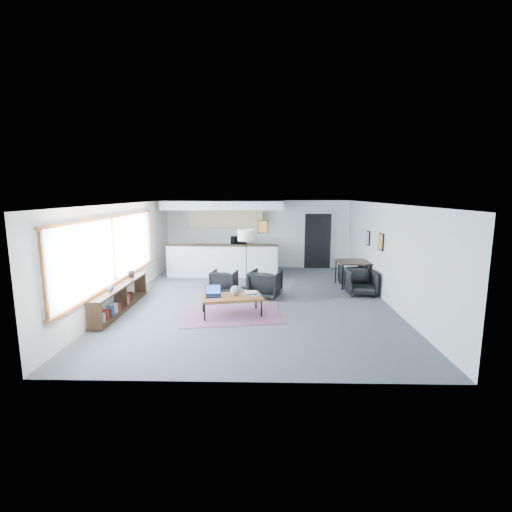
{
  "coord_description": "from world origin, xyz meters",
  "views": [
    {
      "loc": [
        0.27,
        -9.79,
        2.87
      ],
      "look_at": [
        0.02,
        0.4,
        1.14
      ],
      "focal_mm": 26.0,
      "sensor_mm": 36.0,
      "label": 1
    }
  ],
  "objects_px": {
    "dining_table": "(353,263)",
    "dining_chair_far": "(352,276)",
    "armchair_right": "(265,282)",
    "microwave": "(238,240)",
    "armchair_left": "(224,281)",
    "laptop": "(213,293)",
    "coffee_table": "(231,297)",
    "floor_lamp": "(246,237)",
    "ceramic_pot": "(236,291)",
    "dining_chair_near": "(361,283)",
    "book_stack": "(251,294)"
  },
  "relations": [
    {
      "from": "dining_table",
      "to": "microwave",
      "type": "distance_m",
      "value": 4.58
    },
    {
      "from": "armchair_left",
      "to": "floor_lamp",
      "type": "xyz_separation_m",
      "value": [
        0.62,
        0.59,
        1.2
      ]
    },
    {
      "from": "dining_table",
      "to": "microwave",
      "type": "relative_size",
      "value": 1.76
    },
    {
      "from": "coffee_table",
      "to": "armchair_right",
      "type": "relative_size",
      "value": 1.88
    },
    {
      "from": "dining_table",
      "to": "dining_chair_far",
      "type": "relative_size",
      "value": 1.63
    },
    {
      "from": "armchair_right",
      "to": "microwave",
      "type": "bearing_deg",
      "value": -57.97
    },
    {
      "from": "armchair_left",
      "to": "dining_chair_far",
      "type": "distance_m",
      "value": 4.02
    },
    {
      "from": "armchair_right",
      "to": "microwave",
      "type": "distance_m",
      "value": 4.09
    },
    {
      "from": "laptop",
      "to": "ceramic_pot",
      "type": "distance_m",
      "value": 0.53
    },
    {
      "from": "coffee_table",
      "to": "floor_lamp",
      "type": "xyz_separation_m",
      "value": [
        0.22,
        2.59,
        1.13
      ]
    },
    {
      "from": "floor_lamp",
      "to": "book_stack",
      "type": "bearing_deg",
      "value": -84.71
    },
    {
      "from": "coffee_table",
      "to": "dining_table",
      "type": "relative_size",
      "value": 1.56
    },
    {
      "from": "armchair_left",
      "to": "dining_table",
      "type": "height_order",
      "value": "dining_table"
    },
    {
      "from": "armchair_right",
      "to": "dining_table",
      "type": "height_order",
      "value": "armchair_right"
    },
    {
      "from": "book_stack",
      "to": "ceramic_pot",
      "type": "bearing_deg",
      "value": -172.9
    },
    {
      "from": "book_stack",
      "to": "armchair_right",
      "type": "height_order",
      "value": "armchair_right"
    },
    {
      "from": "dining_chair_far",
      "to": "microwave",
      "type": "bearing_deg",
      "value": -40.81
    },
    {
      "from": "dining_table",
      "to": "dining_chair_far",
      "type": "height_order",
      "value": "dining_table"
    },
    {
      "from": "laptop",
      "to": "dining_chair_near",
      "type": "height_order",
      "value": "laptop"
    },
    {
      "from": "laptop",
      "to": "dining_chair_near",
      "type": "distance_m",
      "value": 4.36
    },
    {
      "from": "coffee_table",
      "to": "armchair_left",
      "type": "xyz_separation_m",
      "value": [
        -0.4,
        2.0,
        -0.07
      ]
    },
    {
      "from": "armchair_left",
      "to": "dining_chair_far",
      "type": "relative_size",
      "value": 1.17
    },
    {
      "from": "book_stack",
      "to": "floor_lamp",
      "type": "bearing_deg",
      "value": 95.29
    },
    {
      "from": "laptop",
      "to": "ceramic_pot",
      "type": "relative_size",
      "value": 1.61
    },
    {
      "from": "floor_lamp",
      "to": "coffee_table",
      "type": "bearing_deg",
      "value": -94.92
    },
    {
      "from": "laptop",
      "to": "armchair_left",
      "type": "distance_m",
      "value": 2.0
    },
    {
      "from": "dining_chair_near",
      "to": "dining_chair_far",
      "type": "xyz_separation_m",
      "value": [
        0.0,
        1.06,
        -0.03
      ]
    },
    {
      "from": "laptop",
      "to": "floor_lamp",
      "type": "height_order",
      "value": "floor_lamp"
    },
    {
      "from": "microwave",
      "to": "ceramic_pot",
      "type": "bearing_deg",
      "value": -86.17
    },
    {
      "from": "floor_lamp",
      "to": "microwave",
      "type": "bearing_deg",
      "value": 98.7
    },
    {
      "from": "dining_chair_near",
      "to": "dining_table",
      "type": "bearing_deg",
      "value": 89.34
    },
    {
      "from": "laptop",
      "to": "armchair_left",
      "type": "bearing_deg",
      "value": 80.84
    },
    {
      "from": "ceramic_pot",
      "to": "armchair_left",
      "type": "height_order",
      "value": "armchair_left"
    },
    {
      "from": "floor_lamp",
      "to": "dining_table",
      "type": "height_order",
      "value": "floor_lamp"
    },
    {
      "from": "armchair_right",
      "to": "floor_lamp",
      "type": "distance_m",
      "value": 1.64
    },
    {
      "from": "ceramic_pot",
      "to": "dining_chair_far",
      "type": "xyz_separation_m",
      "value": [
        3.42,
        2.89,
        -0.28
      ]
    },
    {
      "from": "dining_chair_near",
      "to": "microwave",
      "type": "distance_m",
      "value": 5.26
    },
    {
      "from": "laptop",
      "to": "dining_chair_far",
      "type": "relative_size",
      "value": 0.65
    },
    {
      "from": "laptop",
      "to": "ceramic_pot",
      "type": "height_order",
      "value": "laptop"
    },
    {
      "from": "armchair_right",
      "to": "dining_chair_far",
      "type": "height_order",
      "value": "armchair_right"
    },
    {
      "from": "coffee_table",
      "to": "dining_chair_near",
      "type": "relative_size",
      "value": 2.3
    },
    {
      "from": "armchair_left",
      "to": "dining_table",
      "type": "bearing_deg",
      "value": -158.81
    },
    {
      "from": "armchair_left",
      "to": "dining_table",
      "type": "xyz_separation_m",
      "value": [
        3.91,
        0.84,
        0.37
      ]
    },
    {
      "from": "ceramic_pot",
      "to": "microwave",
      "type": "relative_size",
      "value": 0.44
    },
    {
      "from": "dining_chair_far",
      "to": "laptop",
      "type": "bearing_deg",
      "value": 29.86
    },
    {
      "from": "dining_table",
      "to": "dining_chair_near",
      "type": "bearing_deg",
      "value": -90.0
    },
    {
      "from": "dining_table",
      "to": "microwave",
      "type": "height_order",
      "value": "microwave"
    },
    {
      "from": "coffee_table",
      "to": "laptop",
      "type": "distance_m",
      "value": 0.44
    },
    {
      "from": "armchair_right",
      "to": "dining_chair_near",
      "type": "xyz_separation_m",
      "value": [
        2.71,
        0.27,
        -0.08
      ]
    },
    {
      "from": "ceramic_pot",
      "to": "book_stack",
      "type": "height_order",
      "value": "ceramic_pot"
    }
  ]
}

